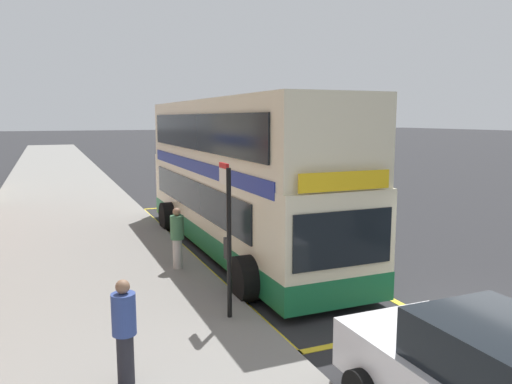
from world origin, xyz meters
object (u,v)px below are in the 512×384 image
Objects in this scene: pedestrian_waiting_near_sign at (124,329)px; pedestrian_further_back at (177,236)px; double_decker_bus at (237,180)px; bus_stop_sign at (228,229)px.

pedestrian_further_back is at bearing 68.49° from pedestrian_waiting_near_sign.
bus_stop_sign is at bearing -112.47° from double_decker_bus.
pedestrian_further_back reaches higher than pedestrian_waiting_near_sign.
double_decker_bus is 7.47× the size of pedestrian_further_back.
pedestrian_waiting_near_sign is 1.00× the size of pedestrian_further_back.
bus_stop_sign is 3.47m from pedestrian_further_back.
double_decker_bus is at bearing 67.53° from bus_stop_sign.
bus_stop_sign is 1.89× the size of pedestrian_further_back.
bus_stop_sign reaches higher than pedestrian_further_back.
pedestrian_further_back is at bearing 92.55° from bus_stop_sign.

